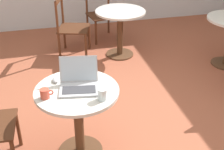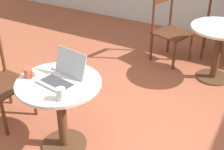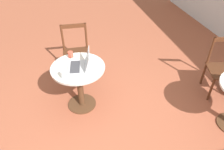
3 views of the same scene
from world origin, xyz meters
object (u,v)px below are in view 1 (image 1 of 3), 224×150
object	(u,v)px
mouse	(56,80)
drinking_glass	(102,94)
cafe_table_near	(78,107)
laptop	(79,83)
chair_far_back	(101,14)
chair_far_left	(71,27)
mug	(45,94)
cafe_table_far	(120,23)

from	to	relation	value
mouse	drinking_glass	world-z (taller)	drinking_glass
cafe_table_near	drinking_glass	distance (m)	0.37
laptop	mouse	xyz separation A→B (m)	(-0.19, 0.15, -0.03)
chair_far_back	chair_far_left	distance (m)	0.79
laptop	mug	xyz separation A→B (m)	(-0.30, -0.10, -0.01)
laptop	chair_far_back	bearing A→B (deg)	73.99
cafe_table_near	mug	distance (m)	0.36
cafe_table_near	chair_far_back	bearing A→B (deg)	73.64
cafe_table_near	mouse	bearing A→B (deg)	131.50
mouse	drinking_glass	distance (m)	0.52
cafe_table_near	laptop	distance (m)	0.24
chair_far_back	chair_far_left	xyz separation A→B (m)	(-0.59, -0.53, 0.00)
laptop	mouse	size ratio (longest dim) A/B	3.82
cafe_table_near	drinking_glass	size ratio (longest dim) A/B	7.39
chair_far_back	laptop	world-z (taller)	laptop
chair_far_left	mouse	distance (m)	2.11
chair_far_back	cafe_table_near	bearing A→B (deg)	-106.36
cafe_table_near	chair_far_back	distance (m)	2.88
cafe_table_near	chair_far_back	world-z (taller)	chair_far_back
laptop	drinking_glass	world-z (taller)	laptop
cafe_table_near	cafe_table_far	distance (m)	2.23
chair_far_back	chair_far_left	size ratio (longest dim) A/B	1.00
chair_far_back	mouse	world-z (taller)	chair_far_back
chair_far_back	drinking_glass	size ratio (longest dim) A/B	8.92
chair_far_left	laptop	size ratio (longest dim) A/B	2.37
cafe_table_far	mug	world-z (taller)	mug
cafe_table_near	drinking_glass	bearing A→B (deg)	-47.25
cafe_table_far	drinking_glass	bearing A→B (deg)	-108.88
laptop	mug	world-z (taller)	laptop
chair_far_back	mug	world-z (taller)	chair_far_back
chair_far_back	drinking_glass	bearing A→B (deg)	-101.90
mug	mouse	bearing A→B (deg)	66.71
cafe_table_near	mouse	world-z (taller)	mouse
chair_far_left	laptop	xyz separation A→B (m)	(-0.19, -2.21, 0.33)
mug	cafe_table_near	bearing A→B (deg)	13.52
chair_far_left	cafe_table_near	bearing A→B (deg)	-95.59
chair_far_back	chair_far_left	bearing A→B (deg)	-138.37
cafe_table_far	mouse	xyz separation A→B (m)	(-1.11, -1.83, 0.21)
chair_far_left	mouse	xyz separation A→B (m)	(-0.38, -2.05, 0.29)
laptop	mouse	distance (m)	0.25
cafe_table_far	laptop	xyz separation A→B (m)	(-0.92, -1.99, 0.24)
drinking_glass	cafe_table_far	bearing A→B (deg)	71.12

